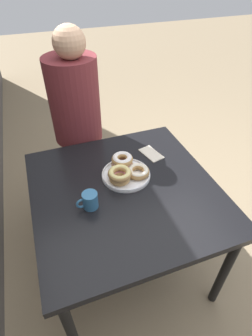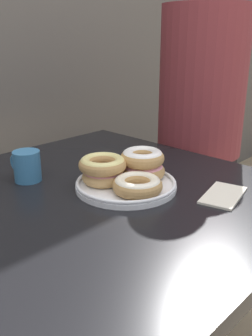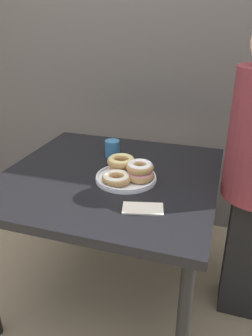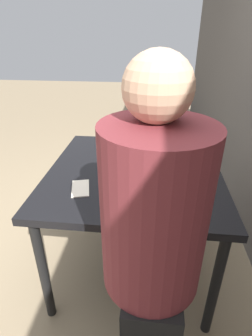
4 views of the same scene
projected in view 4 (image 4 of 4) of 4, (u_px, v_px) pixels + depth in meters
name	position (u px, v px, depth m)	size (l,w,h in m)	color
ground_plane	(96.00, 257.00, 1.90)	(14.00, 14.00, 0.00)	#937F60
dining_table	(134.00, 181.00, 1.57)	(1.01, 1.00, 0.73)	black
donut_plate	(126.00, 172.00, 1.43)	(0.29, 0.30, 0.10)	white
coffee_mug	(171.00, 160.00, 1.55)	(0.08, 0.11, 0.09)	teal
person_figure	(152.00, 258.00, 0.90)	(0.35, 0.34, 1.43)	black
napkin	(80.00, 188.00, 1.35)	(0.18, 0.12, 0.01)	beige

